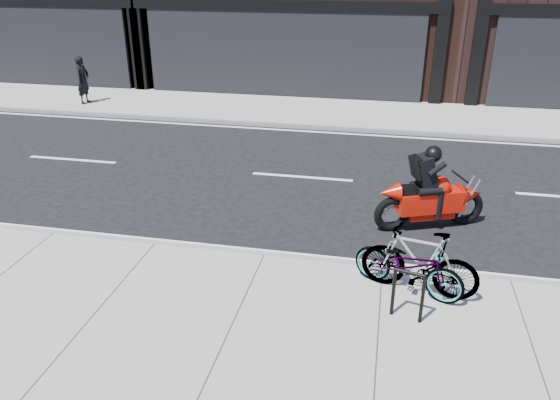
% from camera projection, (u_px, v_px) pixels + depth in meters
% --- Properties ---
extents(ground, '(120.00, 120.00, 0.00)m').
position_uv_depth(ground, '(286.00, 213.00, 11.17)').
color(ground, black).
rests_on(ground, ground).
extents(sidewalk_near, '(60.00, 6.00, 0.13)m').
position_uv_depth(sidewalk_near, '(208.00, 380.00, 6.68)').
color(sidewalk_near, gray).
rests_on(sidewalk_near, ground).
extents(sidewalk_far, '(60.00, 3.50, 0.13)m').
position_uv_depth(sidewalk_far, '(331.00, 112.00, 18.07)').
color(sidewalk_far, gray).
rests_on(sidewalk_far, ground).
extents(bike_rack, '(0.44, 0.16, 0.77)m').
position_uv_depth(bike_rack, '(408.00, 291.00, 7.54)').
color(bike_rack, black).
rests_on(bike_rack, sidewalk_near).
extents(bicycle_front, '(1.82, 1.20, 0.91)m').
position_uv_depth(bicycle_front, '(409.00, 265.00, 8.17)').
color(bicycle_front, gray).
rests_on(bicycle_front, sidewalk_near).
extents(bicycle_rear, '(1.83, 0.84, 1.06)m').
position_uv_depth(bicycle_rear, '(420.00, 261.00, 8.11)').
color(bicycle_rear, gray).
rests_on(bicycle_rear, sidewalk_near).
extents(motorcycle, '(2.11, 1.10, 1.66)m').
position_uv_depth(motorcycle, '(436.00, 195.00, 10.34)').
color(motorcycle, black).
rests_on(motorcycle, ground).
extents(pedestrian, '(0.41, 0.60, 1.59)m').
position_uv_depth(pedestrian, '(83.00, 80.00, 18.61)').
color(pedestrian, black).
rests_on(pedestrian, sidewalk_far).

